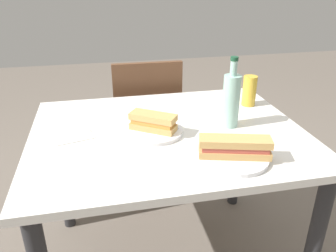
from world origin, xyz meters
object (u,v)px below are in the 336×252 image
object	(u,v)px
baguette_sandwich_far	(153,122)
beer_glass	(249,91)
baguette_sandwich_near	(235,147)
knife_far	(156,123)
knife_near	(229,147)
water_bottle	(231,100)
chair_far	(146,119)
plate_far	(153,131)
dining_table	(168,153)
plate_near	(234,158)

from	to	relation	value
baguette_sandwich_far	beer_glass	world-z (taller)	beer_glass
baguette_sandwich_near	knife_far	xyz separation A→B (m)	(-0.22, 0.31, -0.03)
baguette_sandwich_near	knife_near	distance (m)	0.06
baguette_sandwich_far	water_bottle	size ratio (longest dim) A/B	0.65
chair_far	baguette_sandwich_near	world-z (taller)	chair_far
chair_far	baguette_sandwich_far	xyz separation A→B (m)	(-0.06, -0.64, 0.27)
water_bottle	chair_far	bearing A→B (deg)	112.31
beer_glass	chair_far	bearing A→B (deg)	135.28
knife_near	plate_far	size ratio (longest dim) A/B	0.70
knife_near	dining_table	bearing A→B (deg)	129.61
plate_near	baguette_sandwich_far	size ratio (longest dim) A/B	1.25
plate_near	baguette_sandwich_far	distance (m)	0.36
dining_table	plate_far	distance (m)	0.13
knife_near	plate_near	bearing A→B (deg)	-93.89
dining_table	baguette_sandwich_far	size ratio (longest dim) A/B	5.76
baguette_sandwich_far	baguette_sandwich_near	bearing A→B (deg)	-47.86
baguette_sandwich_far	water_bottle	distance (m)	0.33
plate_near	knife_near	bearing A→B (deg)	86.11
baguette_sandwich_near	water_bottle	distance (m)	0.29
water_bottle	beer_glass	world-z (taller)	water_bottle
baguette_sandwich_far	beer_glass	xyz separation A→B (m)	(0.50, 0.21, 0.02)
dining_table	water_bottle	distance (m)	0.34
dining_table	knife_near	bearing A→B (deg)	-50.39
chair_far	knife_far	xyz separation A→B (m)	(-0.04, -0.59, 0.24)
plate_far	chair_far	bearing A→B (deg)	84.57
dining_table	knife_near	world-z (taller)	knife_near
water_bottle	dining_table	bearing A→B (deg)	178.56
knife_near	baguette_sandwich_far	distance (m)	0.32
dining_table	plate_near	world-z (taller)	plate_near
beer_glass	plate_far	bearing A→B (deg)	-157.42
plate_far	water_bottle	world-z (taller)	water_bottle
plate_near	water_bottle	size ratio (longest dim) A/B	0.81
chair_far	plate_near	bearing A→B (deg)	-78.98
chair_far	plate_far	bearing A→B (deg)	-95.43
plate_near	beer_glass	size ratio (longest dim) A/B	1.66
baguette_sandwich_near	knife_far	distance (m)	0.38
plate_far	beer_glass	bearing A→B (deg)	22.58
plate_near	knife_near	world-z (taller)	knife_near
chair_far	plate_near	size ratio (longest dim) A/B	3.65
dining_table	plate_near	distance (m)	0.34
plate_near	knife_near	distance (m)	0.06
knife_far	beer_glass	world-z (taller)	beer_glass
dining_table	baguette_sandwich_near	distance (m)	0.36
baguette_sandwich_far	water_bottle	world-z (taller)	water_bottle
dining_table	beer_glass	world-z (taller)	beer_glass
dining_table	plate_far	size ratio (longest dim) A/B	4.62
knife_near	plate_far	bearing A→B (deg)	139.57
chair_far	knife_near	world-z (taller)	chair_far
chair_far	baguette_sandwich_far	bearing A→B (deg)	-95.43
plate_far	dining_table	bearing A→B (deg)	9.36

